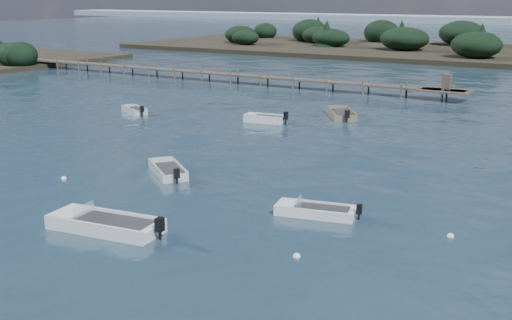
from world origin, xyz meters
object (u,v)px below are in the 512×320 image
Objects in this scene: dinghy_mid_white_b at (315,212)px; tender_far_white at (265,120)px; dinghy_mid_white_a at (105,226)px; jetty at (234,75)px; dinghy_extra_a at (341,115)px; tender_far_grey at (134,111)px; dinghy_mid_grey at (168,171)px.

tender_far_white is at bearing 126.39° from dinghy_mid_white_b.
tender_far_white is at bearing 104.40° from dinghy_mid_white_a.
tender_far_white is (-14.06, 19.07, 0.05)m from dinghy_mid_white_b.
jetty is at bearing 128.98° from tender_far_white.
dinghy_extra_a is at bearing 111.10° from dinghy_mid_white_b.
tender_far_grey is at bearing -155.04° from dinghy_extra_a.
dinghy_extra_a is 26.40m from dinghy_mid_white_b.
dinghy_mid_white_a is 0.09× the size of jetty.
dinghy_extra_a is at bearing 86.30° from dinghy_mid_grey.
jetty is (-29.73, 38.44, 0.85)m from dinghy_mid_white_b.
dinghy_mid_white_b is 10.09m from dinghy_mid_white_a.
tender_far_white is at bearing 100.38° from dinghy_mid_grey.
jetty is (-20.23, 13.81, 0.81)m from dinghy_extra_a.
dinghy_extra_a is 0.83× the size of dinghy_mid_white_a.
tender_far_grey reaches higher than dinghy_mid_white_b.
tender_far_grey reaches higher than dinghy_mid_grey.
dinghy_mid_white_b is (9.50, -24.63, -0.04)m from dinghy_extra_a.
jetty is (-3.23, 21.73, 0.83)m from tender_far_grey.
dinghy_mid_white_a is (3.56, -9.01, 0.02)m from dinghy_mid_grey.
jetty is at bearing 116.24° from dinghy_mid_white_a.
tender_far_grey is at bearing 129.01° from dinghy_mid_white_a.
dinghy_mid_white_b is at bearing -53.61° from tender_far_white.
tender_far_white is 0.66× the size of dinghy_mid_white_a.
jetty reaches higher than dinghy_mid_white_a.
dinghy_mid_white_b is at bearing -68.90° from dinghy_extra_a.
dinghy_extra_a is 1.26× the size of tender_far_white.
dinghy_mid_white_a is 50.52m from jetty.
dinghy_mid_grey is 40.87m from jetty.
dinghy_extra_a is 1.13× the size of dinghy_mid_white_b.
tender_far_grey is 21.98m from jetty.
dinghy_mid_white_b is at bearing 42.85° from dinghy_mid_white_a.
dinghy_mid_grey reaches higher than dinghy_mid_white_b.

